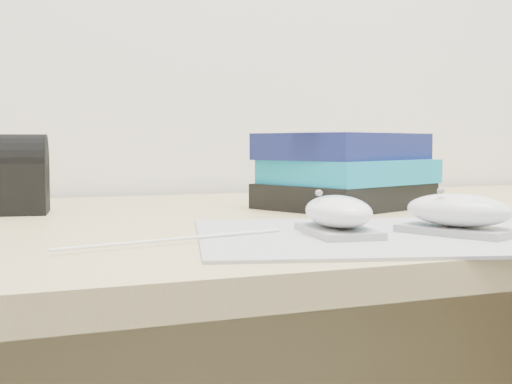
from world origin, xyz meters
name	(u,v)px	position (x,y,z in m)	size (l,w,h in m)	color
desk	(274,369)	(0.00, 1.64, 0.50)	(1.60, 0.80, 0.73)	tan
mousepad	(385,235)	(-0.01, 1.33, 0.73)	(0.38, 0.30, 0.00)	gray
mouse_rear	(338,215)	(-0.06, 1.34, 0.75)	(0.08, 0.12, 0.05)	#A1A1A3
mouse_front	(458,214)	(0.06, 1.30, 0.75)	(0.10, 0.13, 0.05)	#949496
usb_cable	(176,239)	(-0.23, 1.36, 0.73)	(0.00, 0.00, 0.25)	white
book_stack	(346,171)	(0.11, 1.63, 0.78)	(0.28, 0.25, 0.11)	black
pouch	(2,176)	(-0.37, 1.72, 0.78)	(0.13, 0.10, 0.11)	black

